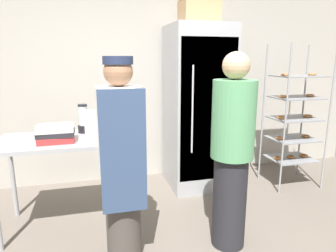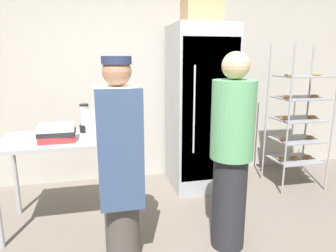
{
  "view_description": "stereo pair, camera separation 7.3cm",
  "coord_description": "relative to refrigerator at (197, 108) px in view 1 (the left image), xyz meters",
  "views": [
    {
      "loc": [
        -0.67,
        -1.8,
        1.61
      ],
      "look_at": [
        -0.02,
        0.73,
        1.02
      ],
      "focal_mm": 32.0,
      "sensor_mm": 36.0,
      "label": 1
    },
    {
      "loc": [
        -0.6,
        -1.81,
        1.61
      ],
      "look_at": [
        -0.02,
        0.73,
        1.02
      ],
      "focal_mm": 32.0,
      "sensor_mm": 36.0,
      "label": 2
    }
  ],
  "objects": [
    {
      "name": "refrigerator",
      "position": [
        0.0,
        0.0,
        0.0
      ],
      "size": [
        0.72,
        0.78,
        2.0
      ],
      "color": "#9EA0A5",
      "rests_on": "ground_plane"
    },
    {
      "name": "person_customer",
      "position": [
        -0.17,
        -1.32,
        -0.15
      ],
      "size": [
        0.35,
        0.35,
        1.66
      ],
      "color": "#232328",
      "rests_on": "ground_plane"
    },
    {
      "name": "baking_rack",
      "position": [
        1.18,
        -0.31,
        -0.13
      ],
      "size": [
        0.62,
        0.49,
        1.78
      ],
      "color": "#93969B",
      "rests_on": "ground_plane"
    },
    {
      "name": "blender_pitcher",
      "position": [
        -1.36,
        -0.44,
        0.01
      ],
      "size": [
        0.11,
        0.11,
        0.29
      ],
      "color": "black",
      "rests_on": "prep_counter"
    },
    {
      "name": "donut_box",
      "position": [
        -1.22,
        -0.82,
        -0.07
      ],
      "size": [
        0.26,
        0.23,
        0.27
      ],
      "color": "silver",
      "rests_on": "prep_counter"
    },
    {
      "name": "back_wall",
      "position": [
        -0.6,
        0.49,
        0.51
      ],
      "size": [
        6.4,
        0.12,
        3.02
      ],
      "primitive_type": "cube",
      "color": "#ADA89E",
      "rests_on": "ground_plane"
    },
    {
      "name": "cardboard_storage_box",
      "position": [
        -0.02,
        -0.03,
        1.14
      ],
      "size": [
        0.43,
        0.34,
        0.29
      ],
      "color": "tan",
      "rests_on": "refrigerator"
    },
    {
      "name": "prep_counter",
      "position": [
        -1.54,
        -0.63,
        -0.22
      ],
      "size": [
        1.19,
        0.68,
        0.88
      ],
      "color": "#9EA0A5",
      "rests_on": "ground_plane"
    },
    {
      "name": "person_baker",
      "position": [
        -1.07,
        -1.29,
        -0.15
      ],
      "size": [
        0.34,
        0.36,
        1.62
      ],
      "color": "#47423D",
      "rests_on": "ground_plane"
    },
    {
      "name": "binder_stack",
      "position": [
        -1.6,
        -0.74,
        -0.04
      ],
      "size": [
        0.32,
        0.24,
        0.15
      ],
      "color": "#B72D2D",
      "rests_on": "prep_counter"
    }
  ]
}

